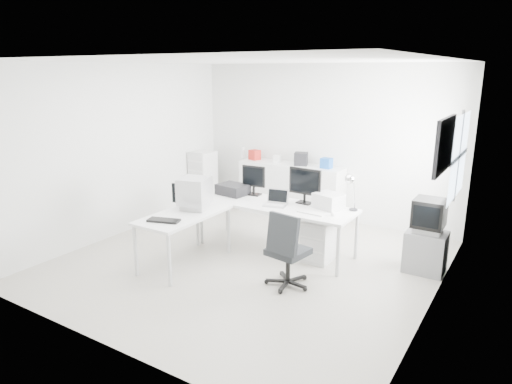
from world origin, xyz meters
The scene contains 30 objects.
floor centered at (0.00, 0.00, 0.00)m, with size 5.00×5.00×0.01m, color silver.
ceiling centered at (0.00, 0.00, 2.80)m, with size 5.00×5.00×0.01m, color white.
back_wall centered at (0.00, 2.50, 1.40)m, with size 5.00×0.02×2.80m, color silver.
left_wall centered at (-2.50, 0.00, 1.40)m, with size 0.02×5.00×2.80m, color silver.
right_wall centered at (2.50, 0.00, 1.40)m, with size 0.02×5.00×2.80m, color silver.
window centered at (2.48, 1.20, 1.60)m, with size 0.02×1.20×1.10m, color white, non-canonical shape.
wall_picture centered at (2.47, 0.10, 1.90)m, with size 0.04×0.90×0.60m, color black, non-canonical shape.
main_desk centered at (0.12, 0.57, 0.38)m, with size 2.40×0.80×0.75m, color silver, non-canonical shape.
side_desk centered at (-0.73, -0.53, 0.38)m, with size 0.70×1.40×0.75m, color silver, non-canonical shape.
drawer_pedestal centered at (0.82, 0.62, 0.30)m, with size 0.40×0.50×0.60m, color silver.
inkjet_printer centered at (-0.73, 0.67, 0.83)m, with size 0.47×0.36×0.17m, color black.
lcd_monitor_small centered at (-0.43, 0.82, 0.99)m, with size 0.39×0.22×0.49m, color black, non-canonical shape.
lcd_monitor_large centered at (0.47, 0.82, 1.02)m, with size 0.52×0.21×0.54m, color black, non-canonical shape.
laptop centered at (0.17, 0.47, 0.85)m, with size 0.31×0.32×0.20m, color #B7B7BA, non-canonical shape.
white_keyboard centered at (0.77, 0.42, 0.76)m, with size 0.40×0.12×0.02m, color silver.
white_mouse centered at (1.07, 0.47, 0.78)m, with size 0.06×0.06×0.06m, color silver.
laser_printer centered at (0.87, 0.79, 0.86)m, with size 0.38×0.32×0.22m, color #B4B4B4.
desk_lamp centered at (1.22, 0.87, 0.98)m, with size 0.15×0.15×0.46m, color silver, non-canonical shape.
crt_monitor centered at (-0.73, -0.28, 0.96)m, with size 0.36×0.36×0.41m, color #B7B7BA, non-canonical shape.
black_keyboard centered at (-0.73, -0.93, 0.76)m, with size 0.42×0.17×0.03m, color black.
office_chair centered at (0.82, -0.35, 0.51)m, with size 0.59×0.59×1.02m, color #26282B, non-canonical shape.
tv_cabinet centered at (2.22, 1.01, 0.29)m, with size 0.52×0.43×0.57m, color slate.
crt_tv centered at (2.22, 1.01, 0.80)m, with size 0.50×0.48×0.45m, color black, non-canonical shape.
sideboard centered at (-0.51, 2.24, 0.50)m, with size 2.00×0.50×1.00m, color silver.
clutter_box_a centered at (-1.31, 2.24, 1.10)m, with size 0.19×0.17×0.19m, color #AA1F18.
clutter_box_b centered at (-0.81, 2.24, 1.07)m, with size 0.13×0.11×0.13m, color silver.
clutter_box_c centered at (-0.31, 2.24, 1.12)m, with size 0.23×0.21×0.23m, color black.
clutter_box_d centered at (0.19, 2.24, 1.09)m, with size 0.18×0.16×0.18m, color #174EA4.
clutter_bottle centered at (-1.61, 2.28, 1.11)m, with size 0.07×0.07×0.22m, color silver.
filing_cabinet centered at (-2.28, 1.85, 0.56)m, with size 0.39×0.47×1.12m, color silver.
Camera 1 is at (3.33, -5.12, 2.68)m, focal length 32.00 mm.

